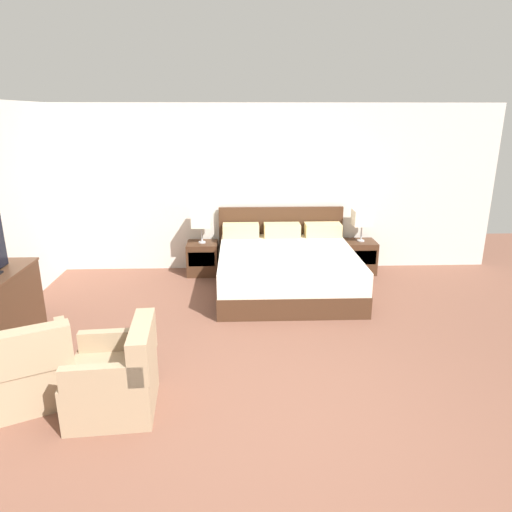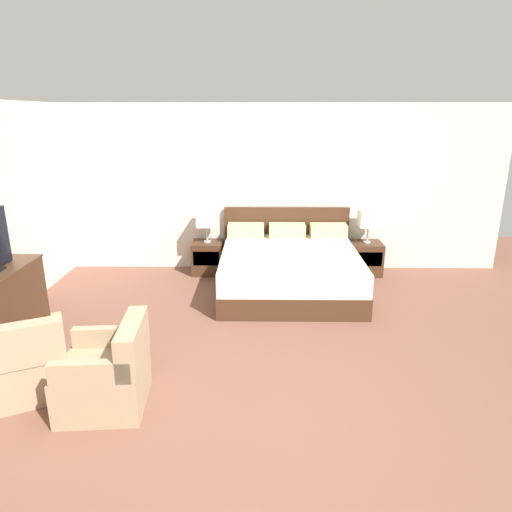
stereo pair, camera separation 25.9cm
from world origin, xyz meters
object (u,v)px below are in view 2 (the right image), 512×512
Objects in this scene: nightstand_left at (208,257)px; table_lamp_right at (369,219)px; table_lamp_left at (206,219)px; dresser at (1,306)px; armchair_by_window at (26,364)px; bed at (289,269)px; armchair_companion at (108,375)px; nightstand_right at (366,258)px.

table_lamp_right is at bearing 0.03° from nightstand_left.
dresser is at bearing -130.36° from table_lamp_left.
table_lamp_left reaches higher than dresser.
table_lamp_left is 1.00× the size of table_lamp_right.
nightstand_left is 1.01× the size of table_lamp_left.
dresser is 1.20m from armchair_by_window.
bed is 3.52m from armchair_by_window.
dresser is at bearing 143.40° from armchair_companion.
nightstand_left is 2.45m from nightstand_right.
table_lamp_right reaches higher than nightstand_left.
dresser is (-4.39, -2.28, 0.17)m from nightstand_right.
bed reaches higher than armchair_companion.
bed is at bearing 45.86° from armchair_by_window.
table_lamp_right reaches higher than armchair_companion.
dresser is (-1.94, -2.28, -0.44)m from table_lamp_left.
table_lamp_left and table_lamp_right have the same top height.
nightstand_right is 1.01× the size of table_lamp_left.
table_lamp_right is (2.45, 0.00, 0.00)m from table_lamp_left.
bed is at bearing -150.01° from nightstand_right.
bed is 4.02× the size of table_lamp_right.
dresser is 1.26× the size of armchair_by_window.
nightstand_left is 0.54× the size of armchair_by_window.
armchair_companion is (1.49, -1.11, -0.14)m from dresser.
armchair_companion is at bearing -121.95° from bed.
table_lamp_right reaches higher than armchair_by_window.
nightstand_right is at bearing 27.49° from dresser.
nightstand_left is at bearing 82.43° from armchair_companion.
table_lamp_left is 0.43× the size of dresser.
armchair_by_window is at bearing -138.65° from table_lamp_right.
bed is 3.99× the size of nightstand_left.
bed is at bearing 58.05° from armchair_companion.
armchair_companion reaches higher than nightstand_right.
nightstand_right is 4.95m from dresser.
table_lamp_right is (2.45, 0.00, 0.62)m from nightstand_left.
armchair_by_window reaches higher than nightstand_right.
armchair_companion is at bearing -11.44° from armchair_by_window.
nightstand_right is at bearing 29.99° from bed.
table_lamp_left reaches higher than armchair_by_window.
table_lamp_left reaches higher than armchair_companion.
bed is 1.72× the size of dresser.
nightstand_right is 4.89m from armchair_by_window.
dresser reaches higher than armchair_companion.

